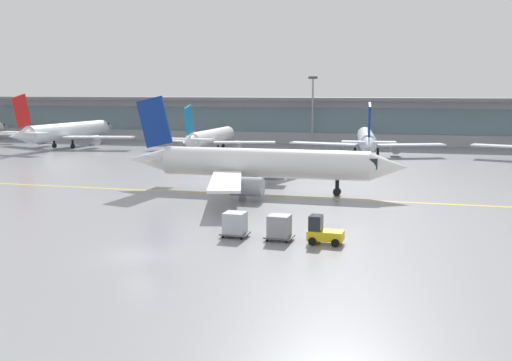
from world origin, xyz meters
TOP-DOWN VIEW (x-y plane):
  - ground_plane at (0.00, 0.00)m, footprint 400.00×400.00m
  - taxiway_centreline_stripe at (2.42, 24.97)m, footprint 110.00×1.60m
  - terminal_concourse at (0.00, 91.52)m, footprint 226.27×11.00m
  - gate_airplane_1 at (-46.98, 68.15)m, footprint 29.47×31.83m
  - gate_airplane_2 at (-17.34, 67.43)m, footprint 24.73×26.55m
  - gate_airplane_3 at (10.66, 67.47)m, footprint 26.10×28.22m
  - taxiing_regional_jet at (2.01, 26.97)m, footprint 31.86×29.71m
  - baggage_tug at (11.79, 6.24)m, footprint 2.67×1.74m
  - cargo_dolly_lead at (8.49, 6.41)m, footprint 2.18×1.71m
  - cargo_dolly_trailing at (4.95, 6.59)m, footprint 2.18×1.71m
  - apron_light_mast_1 at (-1.39, 84.58)m, footprint 1.80×0.36m

SIDE VIEW (x-z plane):
  - ground_plane at x=0.00m, z-range 0.00..0.00m
  - taxiway_centreline_stripe at x=2.42m, z-range 0.00..0.01m
  - baggage_tug at x=11.79m, z-range -0.16..1.94m
  - cargo_dolly_lead at x=8.49m, z-range 0.08..2.02m
  - cargo_dolly_trailing at x=4.95m, z-range 0.08..2.02m
  - gate_airplane_2 at x=-17.34m, z-range -1.76..7.04m
  - gate_airplane_3 at x=10.66m, z-range -1.87..7.47m
  - gate_airplane_1 at x=-46.98m, z-range -2.11..8.43m
  - taxiing_regional_jet at x=2.01m, z-range -2.12..8.46m
  - terminal_concourse at x=0.00m, z-range 0.12..9.72m
  - apron_light_mast_1 at x=-1.39m, z-range 0.68..14.54m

